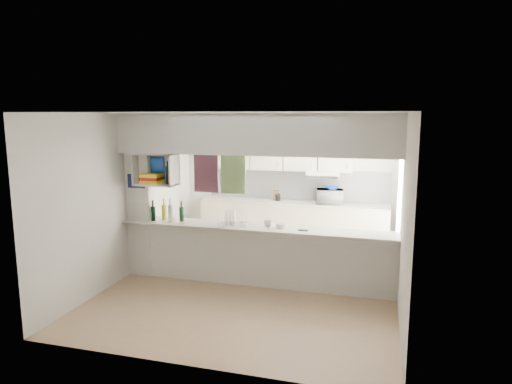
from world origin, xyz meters
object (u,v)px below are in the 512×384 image
(wine_bottles, at_px, (167,213))
(microwave, at_px, (330,196))
(dish_rack, at_px, (233,219))
(bowl, at_px, (332,188))

(wine_bottles, bearing_deg, microwave, 42.80)
(wine_bottles, bearing_deg, dish_rack, 1.69)
(dish_rack, bearing_deg, microwave, 44.70)
(microwave, xyz_separation_m, dish_rack, (-1.23, -2.11, -0.04))
(dish_rack, bearing_deg, bowl, 43.72)
(bowl, distance_m, dish_rack, 2.46)
(microwave, height_order, dish_rack, microwave)
(wine_bottles, bearing_deg, bowl, 42.11)
(bowl, xyz_separation_m, dish_rack, (-1.27, -2.09, -0.21))
(microwave, distance_m, wine_bottles, 3.15)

